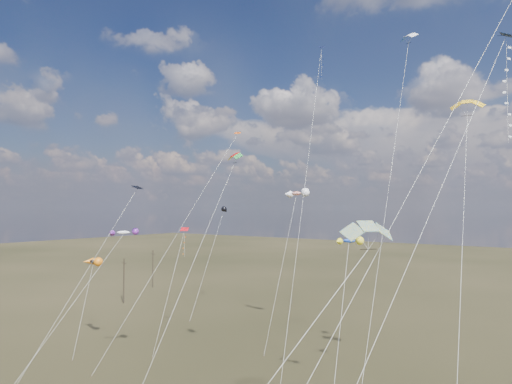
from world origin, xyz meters
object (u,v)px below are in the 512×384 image
Objects in this scene: utility_pole_near at (124,280)px; novelty_black_orange at (93,262)px; parafoil_yellow at (467,103)px; utility_pole_far at (153,269)px.

novelty_black_orange is at bearing -46.85° from utility_pole_near.
parafoil_yellow is 2.44× the size of novelty_black_orange.
utility_pole_far is 0.72× the size of novelty_black_orange.
utility_pole_near is at bearing -60.26° from utility_pole_far.
utility_pole_far is 41.84m from novelty_black_orange.
utility_pole_far is at bearing 119.74° from utility_pole_near.
utility_pole_far is 76.05m from parafoil_yellow.
utility_pole_near is 1.00× the size of utility_pole_far.
utility_pole_far is 0.30× the size of parafoil_yellow.
utility_pole_near is at bearing 168.82° from parafoil_yellow.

